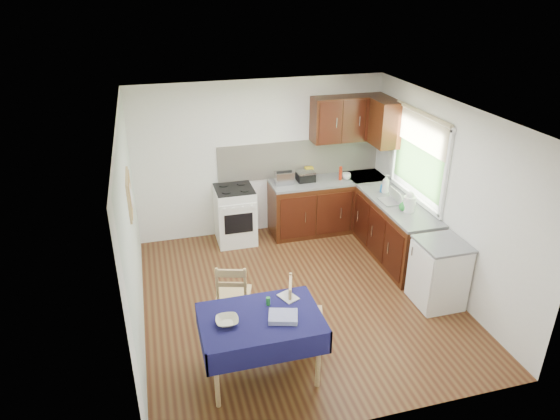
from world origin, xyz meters
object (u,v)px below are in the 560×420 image
object	(u,v)px
toaster	(284,178)
sandwich_press	(306,176)
kettle	(409,203)
chair_near	(301,313)
chair_far	(233,293)
dining_table	(261,325)
dish_rack	(395,200)

from	to	relation	value
toaster	sandwich_press	size ratio (longest dim) A/B	1.06
toaster	kettle	size ratio (longest dim) A/B	1.00
chair_near	toaster	size ratio (longest dim) A/B	3.05
toaster	sandwich_press	xyz separation A→B (m)	(0.37, 0.04, -0.02)
chair_far	chair_near	bearing A→B (deg)	156.35
chair_far	kettle	xyz separation A→B (m)	(2.64, 0.72, 0.56)
kettle	dining_table	bearing A→B (deg)	-147.44
chair_far	kettle	world-z (taller)	kettle
chair_near	kettle	distance (m)	2.42
chair_far	sandwich_press	world-z (taller)	sandwich_press
toaster	sandwich_press	distance (m)	0.37
chair_near	dining_table	bearing A→B (deg)	137.66
dining_table	chair_near	distance (m)	0.64
dining_table	chair_far	xyz separation A→B (m)	(-0.13, 0.88, -0.17)
chair_near	dish_rack	xyz separation A→B (m)	(1.94, 1.63, 0.45)
chair_near	chair_far	bearing A→B (deg)	66.58
chair_far	toaster	distance (m)	2.52
sandwich_press	kettle	distance (m)	1.80
dish_rack	chair_far	bearing A→B (deg)	-154.66
dining_table	dish_rack	distance (m)	3.16
dining_table	kettle	size ratio (longest dim) A/B	4.24
dining_table	dish_rack	bearing A→B (deg)	37.68
dining_table	chair_near	xyz separation A→B (m)	(0.53, 0.31, -0.17)
chair_far	chair_near	world-z (taller)	chair_far
toaster	kettle	bearing A→B (deg)	-22.59
sandwich_press	dish_rack	xyz separation A→B (m)	(1.01, -1.12, -0.05)
chair_near	toaster	xyz separation A→B (m)	(0.56, 2.72, 0.53)
chair_far	toaster	world-z (taller)	toaster
dining_table	chair_near	bearing A→B (deg)	29.79
chair_near	dish_rack	distance (m)	2.57
chair_near	dish_rack	size ratio (longest dim) A/B	2.13
chair_far	toaster	xyz separation A→B (m)	(1.23, 2.14, 0.53)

